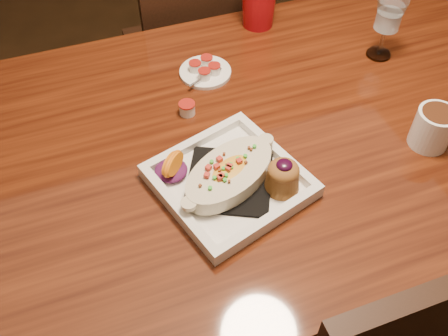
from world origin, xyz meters
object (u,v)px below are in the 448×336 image
object	(u,v)px
table	(282,153)
goblet	(389,18)
saucer	(205,71)
chair_far	(200,52)
plate	(234,177)
coffee_mug	(435,127)

from	to	relation	value
table	goblet	distance (m)	0.41
goblet	saucer	distance (m)	0.45
chair_far	saucer	world-z (taller)	chair_far
plate	goblet	world-z (taller)	goblet
table	plate	xyz separation A→B (m)	(-0.17, -0.13, 0.12)
coffee_mug	saucer	size ratio (longest dim) A/B	0.92
chair_far	coffee_mug	distance (m)	0.88
plate	saucer	xyz separation A→B (m)	(0.06, 0.35, -0.02)
chair_far	coffee_mug	size ratio (longest dim) A/B	8.09
plate	coffee_mug	bearing A→B (deg)	-20.86
plate	saucer	bearing A→B (deg)	63.77
coffee_mug	goblet	size ratio (longest dim) A/B	0.75
goblet	saucer	bearing A→B (deg)	169.93
table	goblet	xyz separation A→B (m)	(0.32, 0.14, 0.20)
plate	goblet	distance (m)	0.57
plate	chair_far	bearing A→B (deg)	60.56
table	plate	size ratio (longest dim) A/B	4.67
table	plate	bearing A→B (deg)	-143.73
chair_far	goblet	world-z (taller)	chair_far
plate	goblet	size ratio (longest dim) A/B	2.10
plate	saucer	world-z (taller)	plate
chair_far	coffee_mug	world-z (taller)	chair_far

